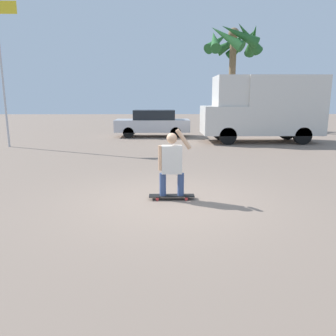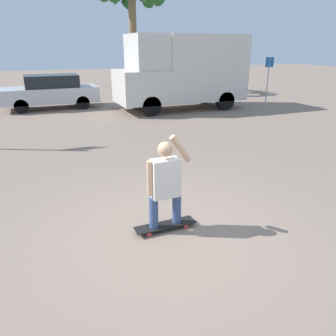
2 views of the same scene
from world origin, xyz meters
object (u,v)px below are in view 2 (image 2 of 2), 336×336
(skateboard, at_px, (165,225))
(parked_car_silver, at_px, (51,91))
(camper_van, at_px, (184,70))
(person_skateboarder, at_px, (165,180))
(street_sign, at_px, (268,75))

(skateboard, distance_m, parked_car_silver, 12.10)
(camper_van, bearing_deg, person_skateboarder, -116.96)
(skateboard, bearing_deg, street_sign, 44.33)
(skateboard, bearing_deg, camper_van, 63.05)
(skateboard, relative_size, person_skateboarder, 0.68)
(street_sign, bearing_deg, person_skateboarder, -135.67)
(skateboard, height_order, camper_van, camper_van)
(skateboard, bearing_deg, parked_car_silver, 93.39)
(skateboard, xyz_separation_m, camper_van, (4.85, 9.54, 1.67))
(parked_car_silver, bearing_deg, camper_van, -24.34)
(skateboard, relative_size, parked_car_silver, 0.23)
(camper_van, bearing_deg, street_sign, -14.03)
(person_skateboarder, xyz_separation_m, camper_van, (4.85, 9.54, 0.90))
(person_skateboarder, bearing_deg, street_sign, 44.33)
(person_skateboarder, distance_m, parked_car_silver, 12.08)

